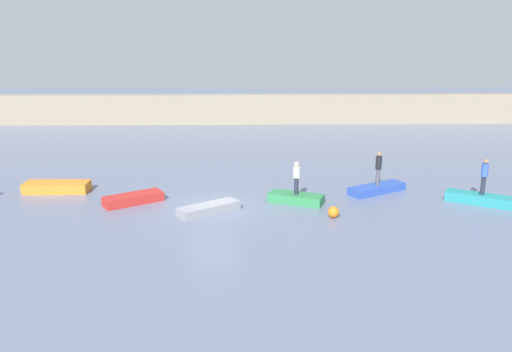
{
  "coord_description": "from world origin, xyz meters",
  "views": [
    {
      "loc": [
        1.68,
        -23.98,
        8.14
      ],
      "look_at": [
        2.16,
        3.0,
        0.74
      ],
      "focal_mm": 36.19,
      "sensor_mm": 36.0,
      "label": 1
    }
  ],
  "objects_px": {
    "rowboat_red": "(133,199)",
    "person_white_shirt": "(296,176)",
    "person_dark_shirt": "(378,167)",
    "rowboat_grey": "(209,209)",
    "person_blue_shirt": "(484,175)",
    "rowboat_green": "(296,198)",
    "rowboat_teal": "(481,199)",
    "rowboat_blue": "(377,189)",
    "rowboat_orange": "(57,187)",
    "mooring_buoy": "(333,212)"
  },
  "relations": [
    {
      "from": "rowboat_green",
      "to": "person_blue_shirt",
      "type": "xyz_separation_m",
      "value": [
        9.23,
        -0.33,
        1.27
      ]
    },
    {
      "from": "rowboat_blue",
      "to": "rowboat_red",
      "type": "bearing_deg",
      "value": 157.44
    },
    {
      "from": "rowboat_teal",
      "to": "person_dark_shirt",
      "type": "relative_size",
      "value": 1.87
    },
    {
      "from": "person_blue_shirt",
      "to": "rowboat_green",
      "type": "bearing_deg",
      "value": 177.97
    },
    {
      "from": "rowboat_orange",
      "to": "person_blue_shirt",
      "type": "bearing_deg",
      "value": -6.47
    },
    {
      "from": "rowboat_blue",
      "to": "rowboat_teal",
      "type": "height_order",
      "value": "rowboat_teal"
    },
    {
      "from": "person_dark_shirt",
      "to": "person_white_shirt",
      "type": "height_order",
      "value": "person_dark_shirt"
    },
    {
      "from": "rowboat_grey",
      "to": "rowboat_teal",
      "type": "distance_m",
      "value": 13.54
    },
    {
      "from": "person_white_shirt",
      "to": "rowboat_red",
      "type": "bearing_deg",
      "value": 179.5
    },
    {
      "from": "person_white_shirt",
      "to": "mooring_buoy",
      "type": "distance_m",
      "value": 2.91
    },
    {
      "from": "rowboat_red",
      "to": "person_dark_shirt",
      "type": "distance_m",
      "value": 12.81
    },
    {
      "from": "rowboat_grey",
      "to": "mooring_buoy",
      "type": "height_order",
      "value": "mooring_buoy"
    },
    {
      "from": "mooring_buoy",
      "to": "person_white_shirt",
      "type": "bearing_deg",
      "value": 124.61
    },
    {
      "from": "rowboat_red",
      "to": "person_white_shirt",
      "type": "relative_size",
      "value": 1.76
    },
    {
      "from": "person_blue_shirt",
      "to": "rowboat_orange",
      "type": "bearing_deg",
      "value": 173.67
    },
    {
      "from": "person_dark_shirt",
      "to": "person_white_shirt",
      "type": "relative_size",
      "value": 1.09
    },
    {
      "from": "rowboat_blue",
      "to": "mooring_buoy",
      "type": "distance_m",
      "value": 4.9
    },
    {
      "from": "rowboat_red",
      "to": "person_dark_shirt",
      "type": "relative_size",
      "value": 1.61
    },
    {
      "from": "rowboat_orange",
      "to": "rowboat_red",
      "type": "distance_m",
      "value": 4.95
    },
    {
      "from": "mooring_buoy",
      "to": "person_dark_shirt",
      "type": "bearing_deg",
      "value": 52.59
    },
    {
      "from": "person_dark_shirt",
      "to": "rowboat_grey",
      "type": "bearing_deg",
      "value": -160.41
    },
    {
      "from": "rowboat_grey",
      "to": "person_blue_shirt",
      "type": "distance_m",
      "value": 13.61
    },
    {
      "from": "rowboat_orange",
      "to": "rowboat_green",
      "type": "height_order",
      "value": "rowboat_orange"
    },
    {
      "from": "rowboat_orange",
      "to": "rowboat_blue",
      "type": "bearing_deg",
      "value": -1.52
    },
    {
      "from": "rowboat_red",
      "to": "rowboat_teal",
      "type": "xyz_separation_m",
      "value": [
        17.38,
        -0.4,
        0.01
      ]
    },
    {
      "from": "rowboat_blue",
      "to": "person_blue_shirt",
      "type": "relative_size",
      "value": 1.84
    },
    {
      "from": "rowboat_grey",
      "to": "person_blue_shirt",
      "type": "bearing_deg",
      "value": -29.99
    },
    {
      "from": "rowboat_green",
      "to": "person_blue_shirt",
      "type": "height_order",
      "value": "person_blue_shirt"
    },
    {
      "from": "rowboat_orange",
      "to": "rowboat_grey",
      "type": "distance_m",
      "value": 9.11
    },
    {
      "from": "rowboat_blue",
      "to": "rowboat_orange",
      "type": "bearing_deg",
      "value": 148.77
    },
    {
      "from": "rowboat_teal",
      "to": "rowboat_green",
      "type": "bearing_deg",
      "value": -151.32
    },
    {
      "from": "rowboat_blue",
      "to": "rowboat_teal",
      "type": "distance_m",
      "value": 5.14
    },
    {
      "from": "rowboat_grey",
      "to": "mooring_buoy",
      "type": "distance_m",
      "value": 5.84
    },
    {
      "from": "rowboat_grey",
      "to": "rowboat_green",
      "type": "bearing_deg",
      "value": -16.11
    },
    {
      "from": "rowboat_orange",
      "to": "person_white_shirt",
      "type": "height_order",
      "value": "person_white_shirt"
    },
    {
      "from": "rowboat_orange",
      "to": "rowboat_grey",
      "type": "relative_size",
      "value": 1.12
    },
    {
      "from": "rowboat_green",
      "to": "person_white_shirt",
      "type": "relative_size",
      "value": 1.64
    },
    {
      "from": "rowboat_teal",
      "to": "mooring_buoy",
      "type": "relative_size",
      "value": 6.34
    },
    {
      "from": "rowboat_red",
      "to": "person_white_shirt",
      "type": "distance_m",
      "value": 8.23
    },
    {
      "from": "rowboat_green",
      "to": "rowboat_red",
      "type": "bearing_deg",
      "value": -157.78
    },
    {
      "from": "person_dark_shirt",
      "to": "person_blue_shirt",
      "type": "bearing_deg",
      "value": -23.09
    },
    {
      "from": "person_white_shirt",
      "to": "rowboat_blue",
      "type": "bearing_deg",
      "value": 20.56
    },
    {
      "from": "rowboat_grey",
      "to": "person_dark_shirt",
      "type": "distance_m",
      "value": 9.39
    },
    {
      "from": "rowboat_red",
      "to": "person_blue_shirt",
      "type": "relative_size",
      "value": 1.61
    },
    {
      "from": "rowboat_orange",
      "to": "person_white_shirt",
      "type": "xyz_separation_m",
      "value": [
        12.66,
        -2.1,
        1.12
      ]
    },
    {
      "from": "rowboat_grey",
      "to": "person_blue_shirt",
      "type": "relative_size",
      "value": 1.67
    },
    {
      "from": "rowboat_red",
      "to": "rowboat_blue",
      "type": "xyz_separation_m",
      "value": [
        12.65,
        1.62,
        -0.03
      ]
    },
    {
      "from": "rowboat_blue",
      "to": "mooring_buoy",
      "type": "xyz_separation_m",
      "value": [
        -2.98,
        -3.9,
        0.06
      ]
    },
    {
      "from": "rowboat_grey",
      "to": "person_dark_shirt",
      "type": "height_order",
      "value": "person_dark_shirt"
    },
    {
      "from": "mooring_buoy",
      "to": "person_blue_shirt",
      "type": "bearing_deg",
      "value": 13.7
    }
  ]
}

